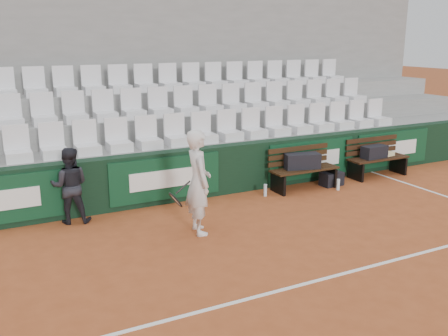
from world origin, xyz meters
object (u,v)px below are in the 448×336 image
water_bottle_near (265,190)px  tennis_player (198,182)px  bench_right (377,167)px  water_bottle_far (338,185)px  ball_kid (70,186)px  sports_bag_ground (332,179)px  sports_bag_left (302,161)px  bench_left (304,179)px  sports_bag_right (374,152)px

water_bottle_near → tennis_player: (-1.99, -1.15, 0.73)m
water_bottle_near → tennis_player: 2.41m
bench_right → water_bottle_far: bearing=-163.6°
water_bottle_far → water_bottle_near: bearing=167.7°
bench_right → ball_kid: 6.86m
bench_right → sports_bag_ground: 1.41m
sports_bag_ground → ball_kid: ball_kid is taller
sports_bag_left → sports_bag_ground: bearing=-7.0°
sports_bag_ground → bench_left: bearing=175.3°
bench_left → sports_bag_right: (1.96, 0.05, 0.37)m
sports_bag_ground → water_bottle_far: sports_bag_ground is taller
sports_bag_ground → water_bottle_far: bearing=-105.8°
sports_bag_ground → tennis_player: size_ratio=0.28×
sports_bag_left → tennis_player: 3.18m
bench_right → sports_bag_right: sports_bag_right is taller
sports_bag_left → water_bottle_near: 1.06m
sports_bag_left → tennis_player: size_ratio=0.43×
sports_bag_right → water_bottle_near: (-2.95, -0.10, -0.47)m
sports_bag_left → water_bottle_far: size_ratio=3.10×
bench_left → ball_kid: bearing=177.4°
water_bottle_far → sports_bag_right: bearing=18.1°
sports_bag_ground → sports_bag_left: bearing=173.0°
bench_left → tennis_player: size_ratio=0.87×
sports_bag_left → sports_bag_right: bearing=0.5°
bench_left → sports_bag_right: bearing=1.5°
water_bottle_far → tennis_player: 3.73m
sports_bag_left → water_bottle_near: (-0.94, -0.08, -0.48)m
sports_bag_right → tennis_player: size_ratio=0.35×
bench_right → water_bottle_near: bearing=-178.2°
water_bottle_near → water_bottle_far: water_bottle_near is taller
sports_bag_right → tennis_player: tennis_player is taller
bench_left → tennis_player: 3.27m
bench_left → bench_right: (2.09, 0.05, 0.00)m
sports_bag_left → water_bottle_far: sports_bag_left is taller
bench_left → water_bottle_near: (-0.99, -0.05, -0.10)m
sports_bag_ground → water_bottle_near: (-1.67, 0.01, -0.02)m
tennis_player → sports_bag_ground: bearing=17.3°
water_bottle_far → ball_kid: size_ratio=0.18×
bench_left → tennis_player: bearing=-158.0°
bench_left → sports_bag_right: 2.00m
bench_left → sports_bag_left: sports_bag_left is taller
bench_left → sports_bag_left: size_ratio=2.03×
sports_bag_right → tennis_player: (-4.94, -1.25, 0.27)m
ball_kid → sports_bag_ground: bearing=-166.7°
sports_bag_left → tennis_player: bearing=-157.1°
sports_bag_right → water_bottle_far: (-1.37, -0.45, -0.47)m
ball_kid → bench_left: bearing=-166.4°
water_bottle_near → sports_bag_ground: bearing=-0.3°
sports_bag_right → ball_kid: bearing=178.6°
water_bottle_far → tennis_player: (-3.57, -0.81, 0.74)m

